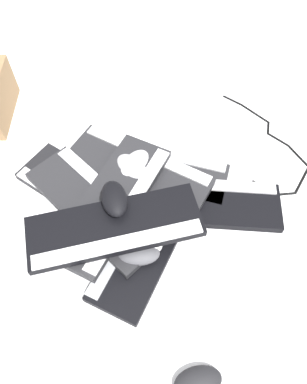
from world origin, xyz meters
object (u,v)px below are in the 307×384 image
object	(u,v)px
keyboard_3	(204,202)
keyboard_6	(115,228)
keyboard_4	(94,205)
keyboard_7	(138,169)
mouse_0	(135,164)
mouse_4	(114,199)
mouse_2	(139,254)
mouse_5	(198,382)
keyboard_2	(147,239)
mouse_3	(132,167)
mouse_1	(148,236)
keyboard_5	(113,201)
keyboard_0	(155,169)
keyboard_1	(86,194)

from	to	relation	value
keyboard_3	keyboard_6	bearing A→B (deg)	131.94
keyboard_4	keyboard_7	bearing A→B (deg)	-29.74
keyboard_3	keyboard_7	bearing A→B (deg)	77.19
mouse_0	mouse_4	distance (m)	0.17
keyboard_3	mouse_2	xyz separation A→B (m)	(-0.22, 0.14, 0.04)
keyboard_6	mouse_5	size ratio (longest dim) A/B	4.17
keyboard_2	keyboard_3	world-z (taller)	same
mouse_3	mouse_5	world-z (taller)	mouse_3
mouse_1	mouse_3	size ratio (longest dim) A/B	1.00
keyboard_5	mouse_5	xyz separation A→B (m)	(-0.37, -0.31, -0.05)
keyboard_4	mouse_4	bearing A→B (deg)	-104.71
mouse_2	mouse_4	bearing A→B (deg)	-64.11
keyboard_4	keyboard_6	bearing A→B (deg)	-131.17
keyboard_3	mouse_3	xyz separation A→B (m)	(0.03, 0.22, 0.07)
keyboard_2	mouse_5	world-z (taller)	mouse_5
keyboard_6	keyboard_4	bearing A→B (deg)	48.83
keyboard_2	keyboard_4	size ratio (longest dim) A/B	1.01
keyboard_0	keyboard_6	bearing A→B (deg)	171.68
keyboard_0	mouse_3	distance (m)	0.10
keyboard_5	keyboard_6	world-z (taller)	keyboard_6
mouse_0	mouse_1	bearing A→B (deg)	43.66
keyboard_0	keyboard_6	world-z (taller)	keyboard_6
keyboard_2	mouse_4	distance (m)	0.16
keyboard_7	keyboard_4	bearing A→B (deg)	150.26
mouse_2	keyboard_7	bearing A→B (deg)	-91.57
mouse_2	keyboard_2	bearing A→B (deg)	-112.12
mouse_1	keyboard_3	bearing A→B (deg)	-83.32
keyboard_1	mouse_2	xyz separation A→B (m)	(-0.16, -0.21, 0.04)
keyboard_7	mouse_1	bearing A→B (deg)	-158.33
keyboard_0	mouse_0	world-z (taller)	mouse_0
mouse_1	mouse_2	world-z (taller)	same
keyboard_3	keyboard_7	distance (m)	0.22
keyboard_1	mouse_1	world-z (taller)	mouse_1
mouse_2	keyboard_3	bearing A→B (deg)	-139.49
keyboard_6	mouse_4	world-z (taller)	mouse_4
mouse_2	mouse_5	size ratio (longest dim) A/B	1.00
keyboard_6	mouse_5	distance (m)	0.40
keyboard_0	mouse_4	distance (m)	0.25
mouse_0	mouse_2	distance (m)	0.27
keyboard_1	mouse_5	distance (m)	0.58
keyboard_3	mouse_2	distance (m)	0.26
mouse_3	mouse_4	xyz separation A→B (m)	(-0.15, 0.00, 0.06)
keyboard_0	keyboard_6	size ratio (longest dim) A/B	0.97
keyboard_1	keyboard_3	size ratio (longest dim) A/B	1.01
keyboard_2	mouse_0	world-z (taller)	mouse_0
mouse_1	mouse_5	size ratio (longest dim) A/B	1.00
keyboard_6	mouse_2	world-z (taller)	keyboard_6
mouse_0	keyboard_4	bearing A→B (deg)	-9.66
keyboard_4	mouse_4	size ratio (longest dim) A/B	4.13
keyboard_2	keyboard_3	xyz separation A→B (m)	(0.16, -0.13, 0.00)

